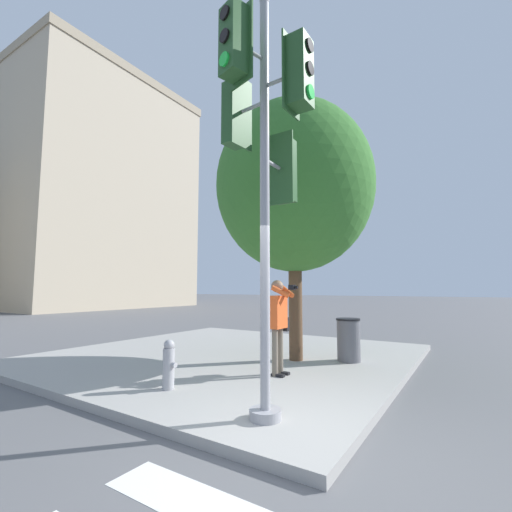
# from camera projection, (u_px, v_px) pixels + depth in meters

# --- Properties ---
(ground_plane) EXTENTS (160.00, 160.00, 0.00)m
(ground_plane) POSITION_uv_depth(u_px,v_px,m) (298.00, 453.00, 3.56)
(ground_plane) COLOR #5B5B5E
(sidewalk_corner) EXTENTS (8.00, 8.00, 0.13)m
(sidewalk_corner) POSITION_uv_depth(u_px,v_px,m) (231.00, 356.00, 8.37)
(sidewalk_corner) COLOR #9E9B96
(sidewalk_corner) RESTS_ON ground_plane
(traffic_signal_pole) EXTENTS (1.35, 1.36, 5.54)m
(traffic_signal_pole) POSITION_uv_depth(u_px,v_px,m) (263.00, 132.00, 4.50)
(traffic_signal_pole) COLOR #939399
(traffic_signal_pole) RESTS_ON sidewalk_corner
(person_photographer) EXTENTS (0.58, 0.54, 1.73)m
(person_photographer) POSITION_uv_depth(u_px,v_px,m) (278.00, 317.00, 6.35)
(person_photographer) COLOR black
(person_photographer) RESTS_ON sidewalk_corner
(street_tree) EXTENTS (3.61, 3.61, 5.93)m
(street_tree) POSITION_uv_depth(u_px,v_px,m) (294.00, 187.00, 7.94)
(street_tree) COLOR brown
(street_tree) RESTS_ON sidewalk_corner
(fire_hydrant) EXTENTS (0.19, 0.25, 0.77)m
(fire_hydrant) POSITION_uv_depth(u_px,v_px,m) (169.00, 364.00, 5.40)
(fire_hydrant) COLOR #99999E
(fire_hydrant) RESTS_ON sidewalk_corner
(trash_bin) EXTENTS (0.52, 0.52, 0.92)m
(trash_bin) POSITION_uv_depth(u_px,v_px,m) (349.00, 340.00, 7.48)
(trash_bin) COLOR #5B5B60
(trash_bin) RESTS_ON sidewalk_corner
(building_right) EXTENTS (15.92, 11.78, 21.28)m
(building_right) POSITION_uv_depth(u_px,v_px,m) (98.00, 196.00, 32.98)
(building_right) COLOR tan
(building_right) RESTS_ON ground_plane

